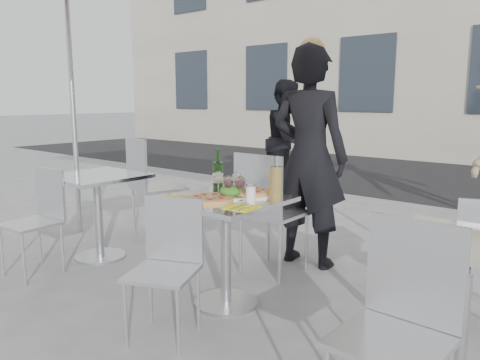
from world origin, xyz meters
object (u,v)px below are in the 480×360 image
Objects in this scene: salad_plate at (231,192)px; napkin_right at (242,207)px; side_chair_rnear at (401,314)px; wineglass_red_a at (228,182)px; pedestrian_a at (288,139)px; wineglass_white_a at (218,178)px; main_table at (226,228)px; side_table_right at (464,284)px; chair_near at (168,256)px; chair_far at (267,204)px; side_table_left at (98,199)px; side_chair_lnear at (40,212)px; carafe at (276,182)px; sugar_shaker at (251,192)px; side_chair_lfar at (149,179)px; napkin_left at (170,198)px; wineglass_red_b at (240,183)px; woman_diner at (309,157)px; wineglass_white_b at (237,178)px; wine_bottle at (218,174)px; pizza_near at (210,198)px; pizza_far at (250,192)px.

salad_plate is 0.31m from napkin_right.
wineglass_red_a is at bearing 162.44° from side_chair_rnear.
wineglass_white_a is at bearing -155.07° from pedestrian_a.
side_table_right is (1.50, 0.00, 0.00)m from main_table.
chair_far is at bearing 70.86° from chair_near.
side_chair_lnear reaches higher than side_table_left.
salad_plate is at bearing -156.27° from carafe.
sugar_shaker is 0.68× the size of wineglass_white_a.
side_chair_lfar is 6.50× the size of wineglass_white_a.
chair_far is 1.14m from chair_near.
pedestrian_a is 3.79m from napkin_left.
napkin_right reaches higher than main_table.
wineglass_red_b is 0.26m from napkin_right.
main_table is 0.51m from chair_near.
wineglass_red_a and wineglass_red_b have the same top height.
side_table_left is 1.79m from napkin_right.
woman_diner is 17.16× the size of sugar_shaker.
wineglass_white_b is at bearing -153.02° from pedestrian_a.
side_table_right is at bearing -5.70° from wine_bottle.
chair_far is at bearing 159.15° from side_table_right.
wineglass_white_a is (-0.13, 0.59, 0.38)m from chair_near.
chair_far is at bearing 103.36° from wineglass_red_a.
pizza_near is 2.04× the size of wineglass_white_b.
woman_diner is at bearing 41.12° from side_chair_lnear.
napkin_right is (0.27, -0.15, 0.21)m from main_table.
pizza_far is 2.17× the size of wineglass_red_b.
main_table is at bearing -153.73° from pedestrian_a.
sugar_shaker reaches higher than salad_plate.
side_table_left is 0.73× the size of side_chair_lfar.
main_table and side_table_left have the same top height.
side_table_right is 0.92× the size of chair_near.
carafe is (0.30, 0.15, 0.33)m from main_table.
wineglass_white_b reaches higher than side_table_left.
pizza_far is 0.13m from wineglass_white_b.
chair_far is 1.51m from side_chair_lfar.
pedestrian_a is 3.42m from wine_bottle.
side_chair_lfar reaches higher than wineglass_red_a.
pizza_near is (1.46, -0.11, 0.22)m from side_table_left.
wine_bottle is at bearing 83.09° from chair_near.
side_table_left is 1.51m from wineglass_white_b.
side_chair_lfar is at bearing 159.23° from wineglass_red_b.
carafe is at bearing 172.80° from side_table_right.
sugar_shaker is 0.23m from napkin_right.
side_chair_rnear is (2.89, -0.49, -0.00)m from side_table_left.
wineglass_red_b is at bearing -13.32° from wineglass_white_a.
wineglass_red_b reaches higher than napkin_left.
chair_near is 0.46m from napkin_left.
chair_far is at bearing 110.22° from napkin_right.
main_table is at bearing -79.63° from wineglass_white_b.
wineglass_white_a is (-0.02, -0.54, 0.28)m from chair_far.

